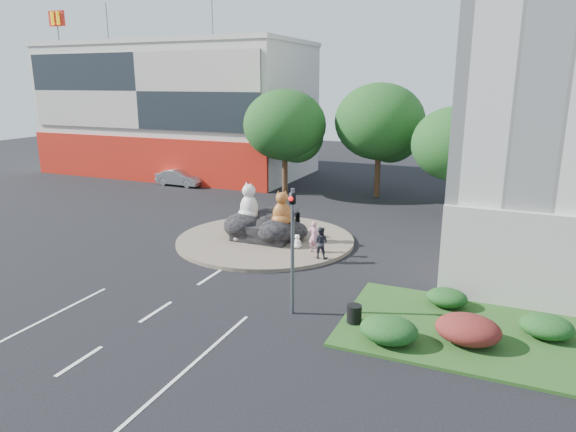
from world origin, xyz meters
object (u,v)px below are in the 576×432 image
cat_tabby (282,208)px  parked_car (180,178)px  pedestrian_pink (314,237)px  cat_white (249,201)px  litter_bin (354,314)px  kitten_calico (237,234)px  kitten_white (297,241)px  pedestrian_dark (320,243)px

cat_tabby → parked_car: (-14.89, 11.73, -1.38)m
pedestrian_pink → cat_tabby: bearing=-21.3°
cat_white → cat_tabby: cat_white is taller
cat_white → cat_tabby: bearing=22.6°
cat_white → pedestrian_pink: bearing=11.7°
parked_car → litter_bin: parked_car is taller
kitten_calico → kitten_white: size_ratio=1.05×
kitten_white → parked_car: parked_car is taller
pedestrian_pink → litter_bin: 8.01m
cat_white → kitten_calico: cat_white is taller
litter_bin → kitten_white: bearing=126.1°
kitten_white → pedestrian_dark: pedestrian_dark is taller
cat_tabby → kitten_white: cat_tabby is taller
cat_tabby → pedestrian_dark: (2.93, -1.88, -1.07)m
kitten_calico → pedestrian_pink: pedestrian_pink is taller
litter_bin → cat_tabby: bearing=129.0°
kitten_calico → kitten_white: bearing=4.1°
cat_white → parked_car: bearing=166.1°
kitten_white → litter_bin: kitten_white is taller
kitten_white → pedestrian_dark: (1.67, -1.03, 0.42)m
kitten_white → pedestrian_pink: pedestrian_pink is taller
pedestrian_dark → parked_car: pedestrian_dark is taller
cat_tabby → litter_bin: 10.35m
pedestrian_pink → parked_car: (-17.19, 12.83, -0.33)m
cat_tabby → kitten_white: 2.13m
litter_bin → kitten_calico: bearing=141.4°
kitten_calico → pedestrian_dark: size_ratio=0.50×
kitten_calico → pedestrian_pink: size_ratio=0.49×
cat_tabby → pedestrian_pink: (2.30, -1.10, -1.05)m
cat_white → pedestrian_dark: cat_white is taller
pedestrian_dark → litter_bin: pedestrian_dark is taller
cat_tabby → kitten_white: bearing=-55.6°
pedestrian_pink → parked_car: size_ratio=0.39×
cat_white → pedestrian_pink: size_ratio=1.34×
cat_tabby → parked_car: 19.01m
kitten_white → litter_bin: 8.78m
kitten_calico → pedestrian_pink: (4.57, -0.11, 0.42)m
pedestrian_dark → kitten_calico: bearing=-10.7°
kitten_white → pedestrian_pink: bearing=-21.2°
pedestrian_pink → pedestrian_dark: (0.63, -0.77, -0.02)m
parked_car → pedestrian_pink: bearing=-125.1°
kitten_white → parked_car: bearing=134.6°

